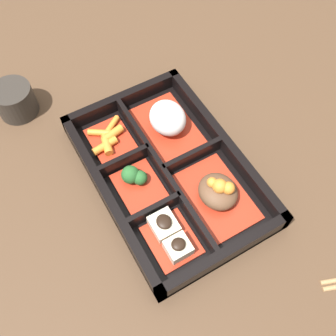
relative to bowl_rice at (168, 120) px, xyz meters
The scene contains 9 objects.
ground_plane 0.09m from the bowl_rice, 29.55° to the right, with size 3.00×3.00×0.00m, color #4C3523.
bento_base 0.09m from the bowl_rice, 29.55° to the right, with size 0.34×0.23×0.01m.
bento_rim 0.09m from the bowl_rice, 31.18° to the right, with size 0.34×0.23×0.04m.
bowl_rice is the anchor object (origin of this frame).
bowl_stew 0.15m from the bowl_rice, ahead, with size 0.13×0.09×0.05m.
bowl_carrots 0.10m from the bowl_rice, 104.41° to the right, with size 0.09×0.07×0.02m.
bowl_greens 0.12m from the bowl_rice, 54.98° to the right, with size 0.08×0.07×0.03m.
bowl_tofu 0.20m from the bowl_rice, 28.58° to the right, with size 0.08×0.07×0.03m.
tea_cup 0.27m from the bowl_rice, 130.14° to the right, with size 0.07×0.07×0.06m.
Camera 1 is at (0.27, -0.16, 0.56)m, focal length 42.00 mm.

